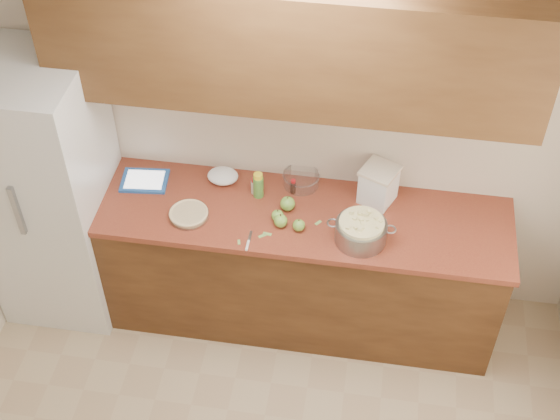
% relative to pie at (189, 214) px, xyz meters
% --- Properties ---
extents(room_shell, '(3.60, 3.60, 3.60)m').
position_rel_pie_xyz_m(room_shell, '(0.55, -1.35, 0.36)').
color(room_shell, tan).
rests_on(room_shell, ground).
extents(counter_run, '(2.64, 0.68, 0.92)m').
position_rel_pie_xyz_m(counter_run, '(0.55, 0.12, -0.48)').
color(counter_run, '#593419').
rests_on(counter_run, ground).
extents(upper_cabinets, '(2.60, 0.34, 0.70)m').
position_rel_pie_xyz_m(upper_cabinets, '(0.55, 0.28, 1.01)').
color(upper_cabinets, brown).
rests_on(upper_cabinets, room_shell).
extents(fridge, '(0.70, 0.70, 1.80)m').
position_rel_pie_xyz_m(fridge, '(-0.89, 0.09, -0.04)').
color(fridge, silver).
rests_on(fridge, ground).
extents(pie, '(0.23, 0.23, 0.04)m').
position_rel_pie_xyz_m(pie, '(0.00, 0.00, 0.00)').
color(pie, silver).
rests_on(pie, counter_run).
extents(colander, '(0.39, 0.29, 0.14)m').
position_rel_pie_xyz_m(colander, '(1.00, -0.03, 0.05)').
color(colander, gray).
rests_on(colander, counter_run).
extents(flour_canister, '(0.26, 0.26, 0.24)m').
position_rel_pie_xyz_m(flour_canister, '(1.07, 0.31, 0.10)').
color(flour_canister, white).
rests_on(flour_canister, counter_run).
extents(tablet, '(0.30, 0.24, 0.02)m').
position_rel_pie_xyz_m(tablet, '(-0.34, 0.25, -0.01)').
color(tablet, '#21529F').
rests_on(tablet, counter_run).
extents(paring_knife, '(0.02, 0.16, 0.01)m').
position_rel_pie_xyz_m(paring_knife, '(0.38, -0.17, -0.01)').
color(paring_knife, gray).
rests_on(paring_knife, counter_run).
extents(lemon_bottle, '(0.06, 0.06, 0.17)m').
position_rel_pie_xyz_m(lemon_bottle, '(0.37, 0.24, 0.06)').
color(lemon_bottle, '#4C8C38').
rests_on(lemon_bottle, counter_run).
extents(cinnamon_shaker, '(0.04, 0.04, 0.11)m').
position_rel_pie_xyz_m(cinnamon_shaker, '(0.34, 0.26, 0.03)').
color(cinnamon_shaker, beige).
rests_on(cinnamon_shaker, counter_run).
extents(vanilla_bottle, '(0.03, 0.03, 0.09)m').
position_rel_pie_xyz_m(vanilla_bottle, '(0.57, 0.30, 0.03)').
color(vanilla_bottle, black).
rests_on(vanilla_bottle, counter_run).
extents(mixing_bowl, '(0.22, 0.22, 0.08)m').
position_rel_pie_xyz_m(mixing_bowl, '(0.61, 0.37, 0.03)').
color(mixing_bowl, silver).
rests_on(mixing_bowl, counter_run).
extents(paper_towel, '(0.23, 0.21, 0.08)m').
position_rel_pie_xyz_m(paper_towel, '(0.13, 0.33, 0.02)').
color(paper_towel, white).
rests_on(paper_towel, counter_run).
extents(apple_left, '(0.07, 0.07, 0.08)m').
position_rel_pie_xyz_m(apple_left, '(0.51, 0.05, 0.02)').
color(apple_left, '#6DA038').
rests_on(apple_left, counter_run).
extents(apple_center, '(0.09, 0.09, 0.10)m').
position_rel_pie_xyz_m(apple_center, '(0.56, 0.15, 0.02)').
color(apple_center, '#6DA038').
rests_on(apple_center, counter_run).
extents(apple_front, '(0.08, 0.08, 0.09)m').
position_rel_pie_xyz_m(apple_front, '(0.54, 0.01, 0.02)').
color(apple_front, '#6DA038').
rests_on(apple_front, counter_run).
extents(apple_extra, '(0.07, 0.07, 0.08)m').
position_rel_pie_xyz_m(apple_extra, '(0.64, -0.01, 0.02)').
color(apple_extra, '#6DA038').
rests_on(apple_extra, counter_run).
extents(peel_a, '(0.04, 0.05, 0.00)m').
position_rel_pie_xyz_m(peel_a, '(0.75, 0.06, -0.02)').
color(peel_a, '#7CAE54').
rests_on(peel_a, counter_run).
extents(peel_b, '(0.05, 0.03, 0.00)m').
position_rel_pie_xyz_m(peel_b, '(0.47, -0.07, -0.02)').
color(peel_b, '#7CAE54').
rests_on(peel_b, counter_run).
extents(peel_c, '(0.05, 0.04, 0.00)m').
position_rel_pie_xyz_m(peel_c, '(0.45, -0.09, -0.02)').
color(peel_c, '#7CAE54').
rests_on(peel_c, counter_run).
extents(peel_d, '(0.02, 0.04, 0.00)m').
position_rel_pie_xyz_m(peel_d, '(0.33, -0.16, -0.02)').
color(peel_d, '#7CAE54').
rests_on(peel_d, counter_run).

